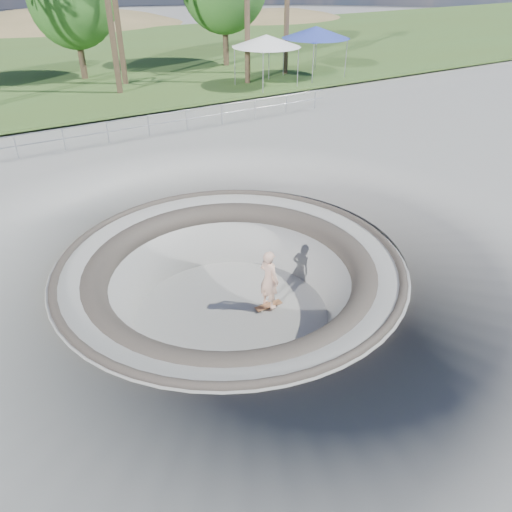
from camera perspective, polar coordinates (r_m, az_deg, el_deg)
name	(u,v)px	position (r m, az deg, el deg)	size (l,w,h in m)	color
ground	(230,261)	(14.80, -2.95, -0.61)	(180.00, 180.00, 0.00)	gray
skate_bowl	(232,311)	(15.84, -2.77, -6.24)	(14.00, 14.00, 4.10)	gray
grass_strip	(27,65)	(46.16, -24.69, 19.17)	(180.00, 36.00, 0.12)	#425E25
distant_hills	(40,93)	(70.58, -23.42, 16.71)	(103.20, 45.00, 28.60)	brown
safety_railing	(108,132)	(24.91, -16.59, 13.40)	(25.00, 0.06, 1.03)	#999CA2
skateboard	(269,305)	(16.03, 1.46, -5.67)	(0.91, 0.26, 0.09)	#97683C
skater	(269,279)	(15.44, 1.50, -2.65)	(0.73, 0.48, 2.00)	#E1AD91
canopy_white	(266,41)	(34.72, 1.19, 23.35)	(6.18, 6.18, 3.15)	#999CA2
canopy_blue	(316,32)	(37.81, 6.86, 24.03)	(6.53, 6.53, 3.32)	#999CA2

